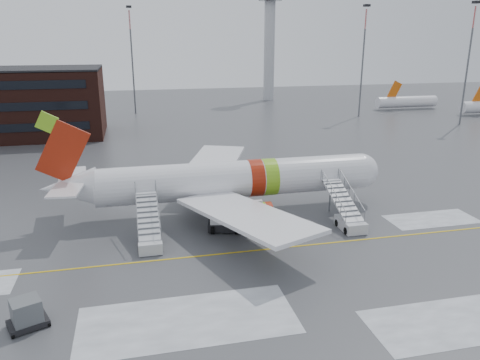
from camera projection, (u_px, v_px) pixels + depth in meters
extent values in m
plane|color=#494C4F|center=(243.00, 247.00, 40.84)|extent=(260.00, 260.00, 0.00)
cylinder|color=white|center=(236.00, 179.00, 48.21)|extent=(28.00, 3.80, 3.80)
sphere|color=white|center=(360.00, 171.00, 51.20)|extent=(3.80, 3.80, 3.80)
cube|color=black|center=(369.00, 166.00, 51.28)|extent=(1.09, 1.60, 0.97)
cone|color=white|center=(68.00, 188.00, 44.64)|extent=(5.20, 3.72, 3.72)
cube|color=#9C200C|center=(63.00, 152.00, 43.57)|extent=(5.27, 0.30, 6.09)
cube|color=#80C01E|center=(47.00, 122.00, 42.52)|extent=(2.16, 0.26, 2.16)
cube|color=white|center=(73.00, 174.00, 46.91)|extent=(3.07, 4.85, 0.18)
cube|color=white|center=(66.00, 189.00, 42.07)|extent=(3.07, 4.85, 0.18)
cube|color=white|center=(212.00, 164.00, 56.10)|extent=(10.72, 15.97, 1.13)
cube|color=white|center=(246.00, 215.00, 40.26)|extent=(10.72, 15.97, 1.13)
cylinder|color=white|center=(230.00, 182.00, 53.74)|extent=(3.40, 2.10, 2.10)
cylinder|color=white|center=(253.00, 214.00, 44.05)|extent=(3.40, 2.10, 2.10)
cylinder|color=#595B60|center=(342.00, 195.00, 51.54)|extent=(0.20, 0.20, 1.80)
cylinder|color=black|center=(342.00, 198.00, 51.67)|extent=(0.90, 0.56, 0.90)
cylinder|color=black|center=(227.00, 200.00, 51.24)|extent=(0.90, 0.56, 0.90)
cylinder|color=black|center=(236.00, 215.00, 46.77)|extent=(0.90, 0.56, 0.90)
cube|color=silver|center=(351.00, 224.00, 44.32)|extent=(2.00, 3.20, 1.00)
cube|color=silver|center=(342.00, 200.00, 45.79)|extent=(1.90, 5.87, 2.52)
cube|color=silver|center=(329.00, 179.00, 48.52)|extent=(1.90, 1.40, 0.15)
cylinder|color=#595B60|center=(330.00, 196.00, 48.64)|extent=(0.16, 0.16, 3.40)
cylinder|color=black|center=(346.00, 231.00, 43.26)|extent=(0.25, 0.70, 0.70)
cylinder|color=black|center=(354.00, 221.00, 45.50)|extent=(0.25, 0.70, 0.70)
cube|color=#BABEC2|center=(150.00, 243.00, 40.31)|extent=(2.00, 3.20, 1.00)
cube|color=#BABEC2|center=(148.00, 216.00, 41.78)|extent=(1.90, 5.87, 2.52)
cube|color=#BABEC2|center=(146.00, 192.00, 44.51)|extent=(1.90, 1.40, 0.15)
cylinder|color=#595B60|center=(147.00, 210.00, 44.63)|extent=(0.16, 0.16, 3.40)
cylinder|color=black|center=(140.00, 251.00, 39.25)|extent=(0.25, 0.70, 0.70)
cylinder|color=black|center=(160.00, 239.00, 41.50)|extent=(0.25, 0.70, 0.70)
cube|color=black|center=(225.00, 226.00, 44.07)|extent=(3.37, 2.29, 0.77)
cube|color=white|center=(219.00, 218.00, 43.84)|extent=(1.84, 1.84, 0.99)
cube|color=black|center=(219.00, 214.00, 43.73)|extent=(1.60, 1.69, 0.17)
cylinder|color=black|center=(213.00, 230.00, 43.36)|extent=(0.49, 0.82, 0.77)
cylinder|color=black|center=(236.00, 230.00, 43.37)|extent=(0.49, 0.82, 0.77)
cylinder|color=black|center=(213.00, 224.00, 44.84)|extent=(0.49, 0.82, 0.77)
cylinder|color=black|center=(236.00, 224.00, 44.84)|extent=(0.49, 0.82, 0.77)
cube|color=black|center=(28.00, 323.00, 29.51)|extent=(2.81, 2.47, 0.37)
cube|color=slate|center=(26.00, 311.00, 29.26)|extent=(2.18, 2.13, 1.59)
cylinder|color=black|center=(7.00, 334.00, 28.62)|extent=(0.30, 0.37, 0.32)
cylinder|color=black|center=(48.00, 316.00, 30.45)|extent=(0.30, 0.37, 0.32)
cylinder|color=#B2B5BA|center=(269.00, 50.00, 131.65)|extent=(3.00, 3.00, 28.00)
cylinder|color=#595B60|center=(362.00, 74.00, 104.76)|extent=(0.36, 0.36, 19.20)
cylinder|color=#CC7272|center=(366.00, 20.00, 101.38)|extent=(0.32, 0.32, 4.32)
cube|color=black|center=(367.00, 5.00, 100.53)|extent=(1.20, 1.20, 0.50)
cylinder|color=#595B60|center=(133.00, 72.00, 108.99)|extent=(0.36, 0.36, 19.20)
cylinder|color=#CC7272|center=(130.00, 20.00, 105.61)|extent=(0.32, 0.32, 4.32)
cube|color=black|center=(129.00, 7.00, 104.76)|extent=(1.20, 1.20, 0.50)
cylinder|color=#595B60|center=(466.00, 78.00, 95.13)|extent=(0.36, 0.36, 19.20)
cylinder|color=#CC7272|center=(474.00, 18.00, 91.75)|extent=(0.32, 0.32, 4.32)
cube|color=black|center=(476.00, 2.00, 90.91)|extent=(1.20, 1.20, 0.50)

